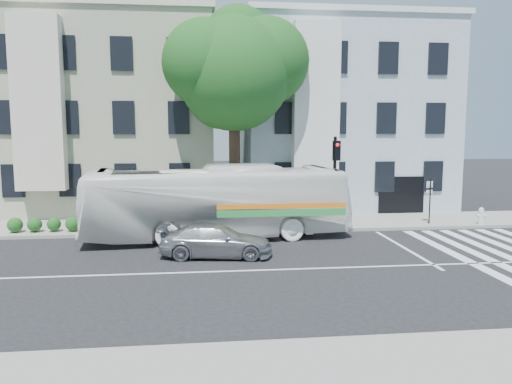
{
  "coord_description": "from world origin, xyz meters",
  "views": [
    {
      "loc": [
        -1.73,
        -16.5,
        4.81
      ],
      "look_at": [
        0.4,
        2.46,
        2.4
      ],
      "focal_mm": 35.0,
      "sensor_mm": 36.0,
      "label": 1
    }
  ],
  "objects": [
    {
      "name": "ground",
      "position": [
        0.0,
        0.0,
        0.0
      ],
      "size": [
        120.0,
        120.0,
        0.0
      ],
      "primitive_type": "plane",
      "color": "black",
      "rests_on": "ground"
    },
    {
      "name": "sidewalk_far",
      "position": [
        0.0,
        8.0,
        0.07
      ],
      "size": [
        80.0,
        4.0,
        0.15
      ],
      "primitive_type": "cube",
      "color": "gray",
      "rests_on": "ground"
    },
    {
      "name": "building_left",
      "position": [
        -7.0,
        15.0,
        5.5
      ],
      "size": [
        12.0,
        10.0,
        11.0
      ],
      "primitive_type": "cube",
      "color": "#979F86",
      "rests_on": "ground"
    },
    {
      "name": "building_right",
      "position": [
        7.0,
        15.0,
        5.5
      ],
      "size": [
        12.0,
        10.0,
        11.0
      ],
      "primitive_type": "cube",
      "color": "#9FADBD",
      "rests_on": "ground"
    },
    {
      "name": "street_tree",
      "position": [
        0.06,
        8.74,
        7.83
      ],
      "size": [
        7.3,
        5.9,
        11.1
      ],
      "color": "#2D2116",
      "rests_on": "ground"
    },
    {
      "name": "bus",
      "position": [
        -1.0,
        5.2,
        1.62
      ],
      "size": [
        3.95,
        11.85,
        3.24
      ],
      "primitive_type": "imported",
      "rotation": [
        0.0,
        0.0,
        1.68
      ],
      "color": "white",
      "rests_on": "ground"
    },
    {
      "name": "sedan",
      "position": [
        -1.17,
        2.04,
        0.62
      ],
      "size": [
        2.24,
        4.43,
        1.23
      ],
      "primitive_type": "imported",
      "rotation": [
        0.0,
        0.0,
        1.45
      ],
      "color": "#A6A9AD",
      "rests_on": "ground"
    },
    {
      "name": "hedge",
      "position": [
        -5.86,
        6.8,
        0.5
      ],
      "size": [
        8.51,
        2.33,
        0.7
      ],
      "primitive_type": null,
      "rotation": [
        0.0,
        0.0,
        0.18
      ],
      "color": "#28541B",
      "rests_on": "sidewalk_far"
    },
    {
      "name": "traffic_signal",
      "position": [
        4.49,
        5.94,
        2.89
      ],
      "size": [
        0.45,
        0.54,
        4.47
      ],
      "rotation": [
        0.0,
        0.0,
        0.32
      ],
      "color": "black",
      "rests_on": "ground"
    },
    {
      "name": "fire_hydrant",
      "position": [
        12.0,
        6.3,
        0.58
      ],
      "size": [
        0.46,
        0.27,
        0.85
      ],
      "rotation": [
        0.0,
        0.0,
        -0.02
      ],
      "color": "silver",
      "rests_on": "sidewalk_far"
    },
    {
      "name": "far_sign_pole",
      "position": [
        9.56,
        6.84,
        1.6
      ],
      "size": [
        0.39,
        0.23,
        2.26
      ],
      "rotation": [
        0.0,
        0.0,
        0.42
      ],
      "color": "black",
      "rests_on": "sidewalk_far"
    }
  ]
}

